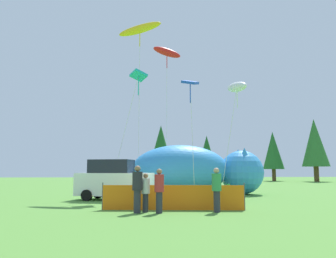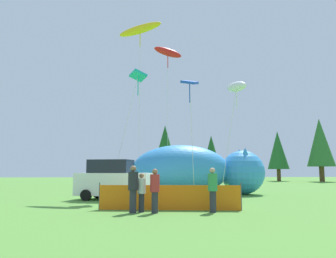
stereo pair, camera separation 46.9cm
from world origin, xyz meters
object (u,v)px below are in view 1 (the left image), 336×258
(parked_car, at_px, (114,180))
(kite_yellow_hero, at_px, (140,30))
(spectator_in_white_shirt, at_px, (217,188))
(spectator_in_red_shirt, at_px, (137,187))
(spectator_in_grey_shirt, at_px, (159,189))
(kite_white_ghost, at_px, (237,87))
(kite_blue_box, at_px, (190,84))
(kite_red_lizard, at_px, (167,53))
(inflatable_cat, at_px, (196,172))
(spectator_in_blue_shirt, at_px, (146,191))
(folding_chair, at_px, (226,191))
(kite_teal_diamond, at_px, (138,78))

(parked_car, bearing_deg, kite_yellow_hero, 80.48)
(spectator_in_white_shirt, bearing_deg, kite_yellow_hero, 110.68)
(spectator_in_red_shirt, bearing_deg, spectator_in_grey_shirt, -7.52)
(spectator_in_white_shirt, height_order, kite_white_ghost, kite_white_ghost)
(kite_blue_box, distance_m, kite_red_lizard, 6.70)
(inflatable_cat, height_order, spectator_in_blue_shirt, inflatable_cat)
(folding_chair, xyz_separation_m, spectator_in_blue_shirt, (-4.41, -4.00, 0.30))
(spectator_in_red_shirt, bearing_deg, parked_car, 103.84)
(spectator_in_red_shirt, distance_m, kite_yellow_hero, 13.96)
(spectator_in_grey_shirt, distance_m, kite_teal_diamond, 9.69)
(kite_teal_diamond, xyz_separation_m, kite_yellow_hero, (0.06, 2.07, 4.17))
(inflatable_cat, relative_size, kite_white_ghost, 1.32)
(parked_car, relative_size, kite_teal_diamond, 0.57)
(spectator_in_blue_shirt, distance_m, kite_yellow_hero, 13.94)
(folding_chair, relative_size, kite_red_lizard, 0.08)
(kite_red_lizard, bearing_deg, parked_car, -121.89)
(folding_chair, distance_m, kite_teal_diamond, 8.95)
(parked_car, bearing_deg, inflatable_cat, 47.52)
(kite_red_lizard, bearing_deg, kite_teal_diamond, -115.34)
(spectator_in_red_shirt, height_order, kite_teal_diamond, kite_teal_diamond)
(inflatable_cat, bearing_deg, spectator_in_grey_shirt, -111.90)
(spectator_in_blue_shirt, height_order, kite_teal_diamond, kite_teal_diamond)
(spectator_in_white_shirt, height_order, spectator_in_blue_shirt, spectator_in_white_shirt)
(folding_chair, bearing_deg, kite_yellow_hero, -10.97)
(kite_teal_diamond, bearing_deg, spectator_in_grey_shirt, -81.59)
(spectator_in_white_shirt, bearing_deg, parked_car, 128.86)
(folding_chair, height_order, kite_blue_box, kite_blue_box)
(spectator_in_red_shirt, bearing_deg, kite_yellow_hero, 90.55)
(inflatable_cat, distance_m, kite_white_ghost, 6.69)
(parked_car, distance_m, kite_blue_box, 7.50)
(parked_car, relative_size, spectator_in_blue_shirt, 2.91)
(kite_teal_diamond, relative_size, kite_yellow_hero, 0.65)
(spectator_in_red_shirt, distance_m, kite_blue_box, 9.20)
(kite_red_lizard, bearing_deg, spectator_in_red_shirt, -100.10)
(folding_chair, relative_size, kite_teal_diamond, 0.12)
(spectator_in_blue_shirt, distance_m, kite_teal_diamond, 9.45)
(spectator_in_grey_shirt, relative_size, kite_red_lizard, 0.15)
(parked_car, bearing_deg, spectator_in_red_shirt, -61.62)
(spectator_in_grey_shirt, bearing_deg, kite_teal_diamond, 98.41)
(inflatable_cat, distance_m, kite_teal_diamond, 7.67)
(kite_blue_box, bearing_deg, kite_red_lizard, 101.57)
(parked_car, bearing_deg, spectator_in_white_shirt, -36.60)
(kite_white_ghost, bearing_deg, parked_car, 177.79)
(parked_car, xyz_separation_m, folding_chair, (6.20, -1.64, -0.56))
(spectator_in_white_shirt, relative_size, kite_yellow_hero, 0.15)
(parked_car, distance_m, kite_red_lizard, 11.91)
(folding_chair, height_order, spectator_in_white_shirt, spectator_in_white_shirt)
(kite_red_lizard, bearing_deg, spectator_in_white_shirt, -83.87)
(kite_white_ghost, relative_size, kite_yellow_hero, 0.58)
(spectator_in_grey_shirt, height_order, spectator_in_white_shirt, spectator_in_white_shirt)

